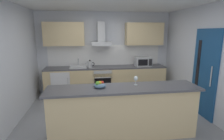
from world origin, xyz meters
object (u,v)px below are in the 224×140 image
(kettle, at_px, (90,64))
(range_hood, at_px, (101,38))
(sink, at_px, (78,67))
(refrigerator, at_px, (62,83))
(wine_glass, at_px, (136,79))
(microwave, at_px, (143,61))
(oven, at_px, (102,81))
(fruit_bowl, at_px, (100,85))

(kettle, xyz_separation_m, range_hood, (0.37, 0.16, 0.78))
(sink, height_order, kettle, sink)
(refrigerator, relative_size, wine_glass, 4.78)
(microwave, distance_m, wine_glass, 2.40)
(oven, height_order, microwave, microwave)
(range_hood, bearing_deg, wine_glass, -79.11)
(sink, bearing_deg, microwave, -1.09)
(range_hood, bearing_deg, microwave, -6.81)
(oven, distance_m, sink, 0.86)
(microwave, bearing_deg, range_hood, 173.19)
(oven, xyz_separation_m, kettle, (-0.37, -0.03, 0.55))
(refrigerator, xyz_separation_m, microwave, (2.56, -0.03, 0.62))
(oven, distance_m, wine_glass, 2.41)
(oven, distance_m, range_hood, 1.33)
(microwave, height_order, range_hood, range_hood)
(refrigerator, relative_size, fruit_bowl, 3.86)
(kettle, bearing_deg, fruit_bowl, -86.52)
(microwave, distance_m, range_hood, 1.52)
(microwave, xyz_separation_m, range_hood, (-1.32, 0.16, 0.74))
(kettle, bearing_deg, wine_glass, -69.59)
(kettle, relative_size, wine_glass, 1.62)
(oven, relative_size, wine_glass, 4.50)
(sink, relative_size, wine_glass, 2.81)
(range_hood, bearing_deg, oven, -90.00)
(oven, height_order, kettle, kettle)
(sink, bearing_deg, oven, -0.87)
(fruit_bowl, bearing_deg, refrigerator, 113.48)
(sink, distance_m, fruit_bowl, 2.40)
(range_hood, height_order, fruit_bowl, range_hood)
(refrigerator, height_order, range_hood, range_hood)
(refrigerator, bearing_deg, wine_glass, -53.06)
(microwave, bearing_deg, sink, 178.91)
(fruit_bowl, bearing_deg, sink, 101.82)
(kettle, distance_m, fruit_bowl, 2.31)
(oven, xyz_separation_m, refrigerator, (-1.24, -0.00, -0.03))
(oven, bearing_deg, range_hood, 90.00)
(range_hood, height_order, wine_glass, range_hood)
(microwave, distance_m, kettle, 1.69)
(oven, relative_size, kettle, 2.77)
(sink, distance_m, wine_glass, 2.58)
(sink, height_order, wine_glass, sink)
(refrigerator, xyz_separation_m, wine_glass, (1.71, -2.27, 0.68))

